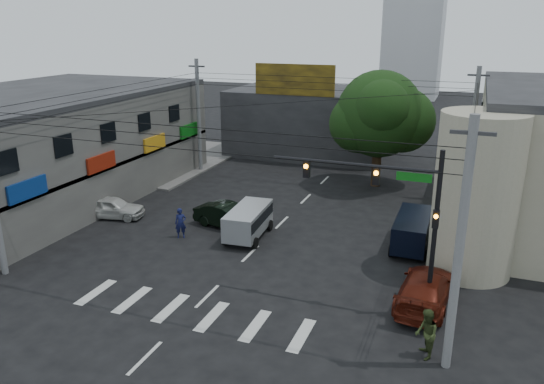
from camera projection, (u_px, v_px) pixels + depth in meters
The scene contains 18 objects.
ground at pixel (235, 269), 26.83m from camera, with size 160.00×160.00×0.00m, color black.
sidewalk_far_left at pixel (139, 157), 48.93m from camera, with size 16.00×16.00×0.15m, color #514F4C.
building_left at pixel (37, 148), 37.21m from camera, with size 14.00×24.00×7.00m, color #4C4946.
corner_column at pixel (476, 195), 25.44m from camera, with size 4.00×4.00×8.00m, color gray.
building_far at pixel (310, 121), 50.41m from camera, with size 14.00×10.00×6.00m, color #232326.
billboard at pixel (294, 80), 44.74m from camera, with size 7.00×0.30×2.60m, color olive.
street_tree at pixel (379, 114), 38.93m from camera, with size 6.40×6.40×8.70m.
traffic_gantry at pixel (395, 203), 21.81m from camera, with size 7.10×0.35×7.20m.
utility_pole_near_right at pixel (459, 250), 17.86m from camera, with size 0.32×0.32×9.20m, color #59595B.
utility_pole_far_left at pixel (199, 116), 43.23m from camera, with size 0.32×0.32×9.20m, color #59595B.
utility_pole_far_right at pixel (472, 135), 36.10m from camera, with size 0.32×0.32×9.20m, color #59595B.
dark_sedan at pixel (229, 216), 32.08m from camera, with size 4.65×2.41×1.46m, color black.
white_compact at pixel (112, 207), 33.72m from camera, with size 4.32×2.48×1.39m, color beige.
maroon_sedan at pixel (425, 289), 23.28m from camera, with size 2.49×5.35×1.51m, color #4F150B.
silver_minivan at pixel (248, 223), 30.52m from camera, with size 2.03×4.26×1.78m, color gray, non-canonical shape.
navy_van at pixel (412, 232), 29.10m from camera, with size 1.76×4.59×1.83m, color black, non-canonical shape.
traffic_officer at pixel (181, 223), 30.52m from camera, with size 0.77×0.69×1.77m, color #12163F.
pedestrian_olive at pixel (426, 334), 19.49m from camera, with size 1.00×1.13×1.95m, color #2D391A.
Camera 1 is at (10.44, -22.09, 11.91)m, focal length 35.00 mm.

